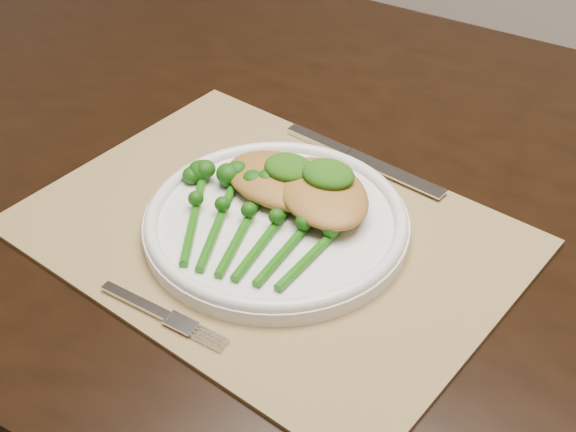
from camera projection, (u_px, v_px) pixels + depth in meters
The scene contains 10 objects.
dining_table at pixel (371, 402), 1.13m from camera, with size 1.61×0.92×0.75m.
placemat at pixel (270, 234), 0.84m from camera, with size 0.49×0.36×0.00m, color #967B4C.
dinner_plate at pixel (276, 222), 0.83m from camera, with size 0.28×0.28×0.03m.
knife at pixel (348, 153), 0.94m from camera, with size 0.22×0.05×0.01m.
fork at pixel (171, 318), 0.74m from camera, with size 0.14×0.02×0.00m.
chicken_fillet_left at pixel (282, 180), 0.86m from camera, with size 0.13×0.09×0.03m, color #AE7A32.
chicken_fillet_right at pixel (323, 192), 0.83m from camera, with size 0.13×0.09×0.03m, color #AE7A32.
pesto_dollop_left at pixel (289, 167), 0.85m from camera, with size 0.05×0.05×0.02m, color #174509.
pesto_dollop_right at pixel (328, 174), 0.83m from camera, with size 0.06×0.05×0.02m, color #174509.
broccolini_bundle at pixel (255, 233), 0.81m from camera, with size 0.19×0.20×0.04m.
Camera 1 is at (0.17, -0.68, 1.29)m, focal length 50.00 mm.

